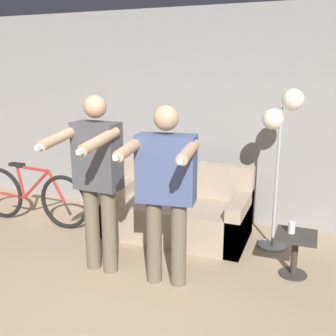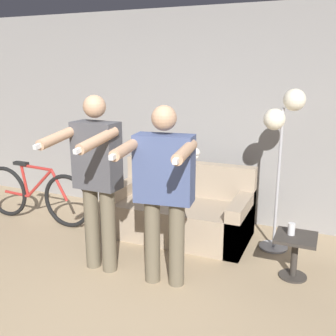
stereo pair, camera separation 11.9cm
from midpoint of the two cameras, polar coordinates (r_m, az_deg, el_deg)
wall_back at (r=4.99m, az=4.44°, el=7.44°), size 10.00×0.05×2.60m
couch at (r=4.59m, az=2.48°, el=-6.51°), size 1.60×0.81×0.81m
person_left at (r=3.64m, az=-9.45°, el=-0.83°), size 0.51×0.68×1.67m
person_right at (r=3.34m, az=0.37°, el=-2.38°), size 0.62×0.73×1.61m
cat at (r=4.71m, az=2.97°, el=1.92°), size 0.54×0.13×0.17m
floor_lamp at (r=4.14m, az=17.15°, el=5.94°), size 0.40×0.31×1.70m
side_table at (r=3.88m, az=18.81°, el=-10.98°), size 0.37×0.37×0.41m
cup at (r=3.82m, az=18.34°, el=-8.40°), size 0.07×0.07×0.11m
bicycle at (r=5.19m, az=-18.09°, el=-3.72°), size 1.64×0.07×0.76m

